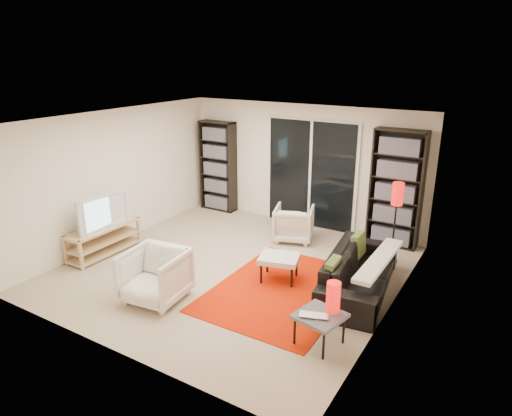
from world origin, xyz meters
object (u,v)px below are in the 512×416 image
object	(u,v)px
armchair_back	(294,223)
floor_lamp	(397,202)
side_table	(320,318)
sofa	(359,272)
bookshelf_right	(396,189)
bookshelf_left	(218,166)
tv_stand	(104,239)
armchair_front	(155,276)
ottoman	(279,259)

from	to	relation	value
armchair_back	floor_lamp	bearing A→B (deg)	161.69
side_table	sofa	bearing A→B (deg)	91.09
bookshelf_right	sofa	world-z (taller)	bookshelf_right
bookshelf_left	tv_stand	world-z (taller)	bookshelf_left
floor_lamp	tv_stand	bearing A→B (deg)	-152.52
armchair_back	side_table	distance (m)	3.23
armchair_front	side_table	size ratio (longest dim) A/B	1.33
bookshelf_right	side_table	distance (m)	3.53
tv_stand	side_table	xyz separation A→B (m)	(4.24, -0.48, 0.10)
sofa	side_table	bearing A→B (deg)	173.65
tv_stand	armchair_front	distance (m)	1.99
bookshelf_left	floor_lamp	size ratio (longest dim) A/B	1.42
sofa	armchair_back	world-z (taller)	armchair_back
bookshelf_left	ottoman	distance (m)	3.63
tv_stand	side_table	size ratio (longest dim) A/B	2.20
armchair_front	floor_lamp	distance (m)	3.94
bookshelf_left	floor_lamp	distance (m)	4.12
bookshelf_right	ottoman	size ratio (longest dim) A/B	3.02
side_table	bookshelf_right	bearing A→B (deg)	91.60
armchair_back	bookshelf_right	bearing A→B (deg)	-174.40
ottoman	armchair_back	bearing A→B (deg)	109.01
side_table	floor_lamp	size ratio (longest dim) A/B	0.45
tv_stand	side_table	world-z (taller)	tv_stand
sofa	armchair_back	size ratio (longest dim) A/B	2.94
bookshelf_left	floor_lamp	xyz separation A→B (m)	(4.05, -0.72, 0.07)
sofa	side_table	distance (m)	1.49
tv_stand	floor_lamp	size ratio (longest dim) A/B	0.99
ottoman	bookshelf_left	bearing A→B (deg)	140.49
sofa	ottoman	size ratio (longest dim) A/B	3.00
bookshelf_right	sofa	xyz separation A→B (m)	(0.07, -1.97, -0.75)
sofa	ottoman	distance (m)	1.20
bookshelf_right	floor_lamp	world-z (taller)	bookshelf_right
sofa	armchair_front	bearing A→B (deg)	118.77
ottoman	floor_lamp	size ratio (longest dim) A/B	0.51
armchair_back	floor_lamp	xyz separation A→B (m)	(1.83, 0.01, 0.72)
armchair_front	bookshelf_right	bearing A→B (deg)	51.63
armchair_back	side_table	size ratio (longest dim) A/B	1.15
sofa	floor_lamp	world-z (taller)	floor_lamp
bookshelf_right	tv_stand	xyz separation A→B (m)	(-4.15, -2.98, -0.79)
bookshelf_left	armchair_back	size ratio (longest dim) A/B	2.75
bookshelf_left	side_table	xyz separation A→B (m)	(3.95, -3.46, -0.62)
bookshelf_right	ottoman	bearing A→B (deg)	-115.53
tv_stand	bookshelf_left	bearing A→B (deg)	84.30
floor_lamp	armchair_front	bearing A→B (deg)	-129.96
bookshelf_right	tv_stand	bearing A→B (deg)	-144.28
ottoman	side_table	xyz separation A→B (m)	(1.18, -1.18, 0.01)
armchair_back	side_table	world-z (taller)	armchair_back
armchair_back	ottoman	size ratio (longest dim) A/B	1.02
tv_stand	armchair_back	xyz separation A→B (m)	(2.53, 2.25, 0.06)
bookshelf_left	ottoman	xyz separation A→B (m)	(2.76, -2.28, -0.63)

